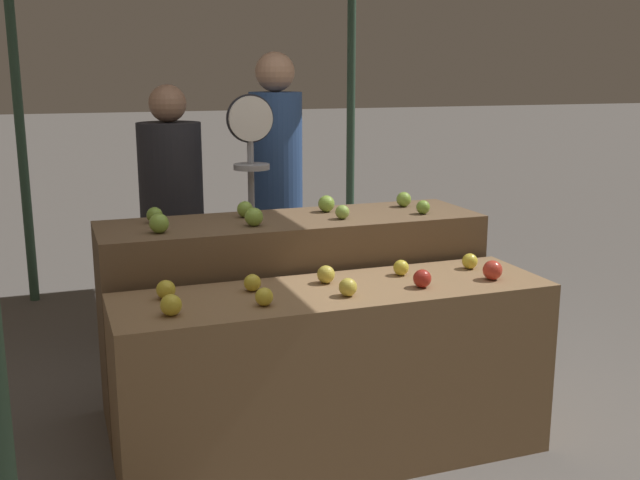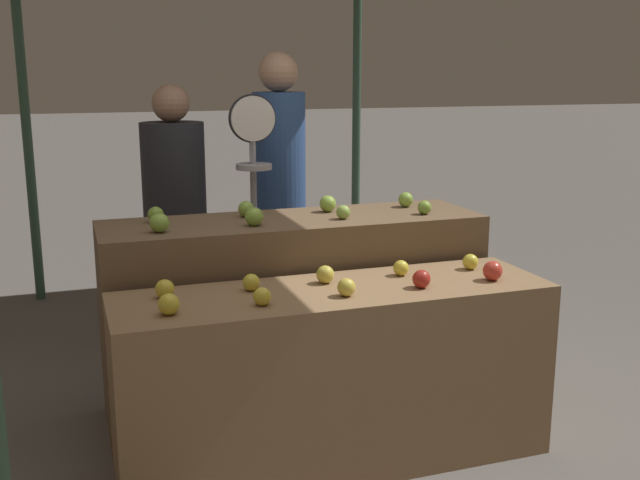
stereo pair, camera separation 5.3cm
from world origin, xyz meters
name	(u,v)px [view 1 (the left image)]	position (x,y,z in m)	size (l,w,h in m)	color
ground_plane	(335,458)	(0.00, 0.00, 0.00)	(60.00, 60.00, 0.00)	#66605B
display_counter_front	(336,376)	(0.00, 0.00, 0.40)	(1.90, 0.55, 0.80)	olive
display_counter_back	(294,314)	(0.00, 0.60, 0.50)	(1.90, 0.55, 1.00)	brown
apple_front_0	(171,305)	(-0.72, -0.11, 0.84)	(0.08, 0.08, 0.08)	gold
apple_front_1	(264,297)	(-0.35, -0.12, 0.83)	(0.07, 0.07, 0.07)	gold
apple_front_2	(348,287)	(0.01, -0.11, 0.83)	(0.08, 0.08, 0.08)	gold
apple_front_3	(422,279)	(0.36, -0.10, 0.84)	(0.08, 0.08, 0.08)	#AD281E
apple_front_4	(492,270)	(0.71, -0.10, 0.84)	(0.09, 0.09, 0.09)	red
apple_front_5	(166,290)	(-0.71, 0.11, 0.84)	(0.08, 0.08, 0.08)	gold
apple_front_6	(252,283)	(-0.34, 0.10, 0.83)	(0.07, 0.07, 0.07)	gold
apple_front_7	(326,274)	(-0.01, 0.10, 0.84)	(0.08, 0.08, 0.08)	gold
apple_front_8	(401,268)	(0.36, 0.11, 0.83)	(0.07, 0.07, 0.07)	gold
apple_front_9	(470,261)	(0.72, 0.10, 0.83)	(0.07, 0.07, 0.07)	gold
apple_back_0	(159,223)	(-0.67, 0.48, 1.04)	(0.09, 0.09, 0.09)	#84AD3D
apple_back_1	(254,217)	(-0.23, 0.49, 1.04)	(0.09, 0.09, 0.09)	#84AD3D
apple_back_2	(342,212)	(0.23, 0.50, 1.03)	(0.07, 0.07, 0.07)	#8EB247
apple_back_3	(423,207)	(0.66, 0.48, 1.03)	(0.07, 0.07, 0.07)	#7AA338
apple_back_4	(155,215)	(-0.66, 0.71, 1.03)	(0.08, 0.08, 0.08)	#7AA338
apple_back_5	(245,209)	(-0.21, 0.71, 1.04)	(0.08, 0.08, 0.08)	#84AD3D
apple_back_6	(326,204)	(0.22, 0.71, 1.04)	(0.09, 0.09, 0.09)	#84AD3D
apple_back_7	(404,199)	(0.66, 0.71, 1.04)	(0.08, 0.08, 0.08)	#84AD3D
produce_scale	(251,175)	(-0.07, 1.14, 1.15)	(0.26, 0.20, 1.59)	#99999E
person_vendor_at_scale	(172,205)	(-0.46, 1.49, 0.94)	(0.41, 0.41, 1.64)	#2D2D38
person_customer_left	(276,176)	(0.21, 1.57, 1.07)	(0.38, 0.38, 1.82)	#2D2D38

